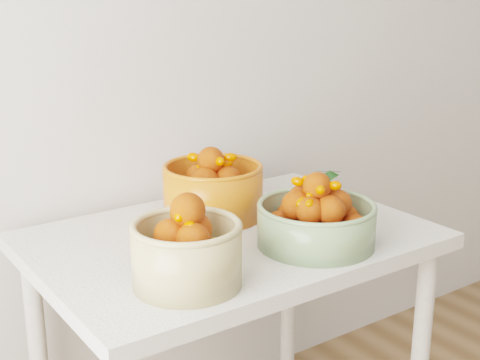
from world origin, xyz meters
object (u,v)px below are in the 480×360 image
(table, at_px, (231,267))
(bowl_cream, at_px, (187,251))
(bowl_green, at_px, (317,220))
(bowl_orange, at_px, (213,189))

(table, distance_m, bowl_cream, 0.36)
(table, bearing_deg, bowl_green, -54.25)
(bowl_cream, height_order, bowl_orange, bowl_cream)
(bowl_cream, distance_m, bowl_orange, 0.44)
(table, height_order, bowl_green, bowl_green)
(table, bearing_deg, bowl_cream, -141.14)
(bowl_cream, bearing_deg, bowl_orange, 50.09)
(bowl_orange, bearing_deg, table, -104.55)
(table, xyz_separation_m, bowl_orange, (0.04, 0.14, 0.17))
(bowl_cream, xyz_separation_m, bowl_orange, (0.28, 0.34, 0.00))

